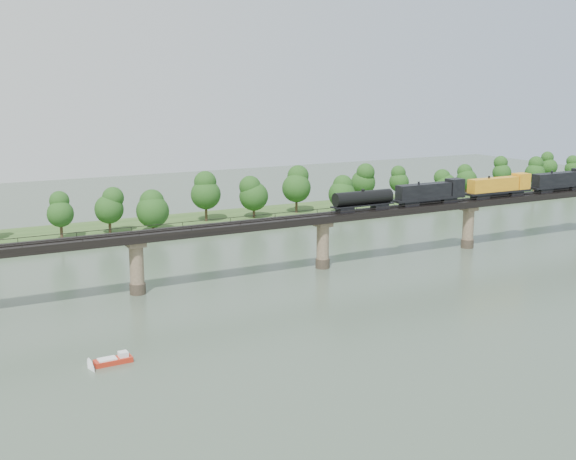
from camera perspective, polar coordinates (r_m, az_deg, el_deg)
name	(u,v)px	position (r m, az deg, el deg)	size (l,w,h in m)	color
ground	(411,306)	(129.09, 9.66, -5.94)	(400.00, 400.00, 0.00)	#3A4A3B
far_bank	(220,221)	(200.59, -5.38, 0.73)	(300.00, 24.00, 1.60)	#2F4E1F
bridge	(323,243)	(151.54, 2.76, -1.01)	(236.00, 30.00, 11.50)	#473A2D
bridge_superstructure	(323,213)	(150.28, 2.79, 1.35)	(220.00, 4.90, 0.75)	black
far_treeline	(198,197)	(192.10, -7.15, 2.63)	(289.06, 17.54, 13.60)	#382619
freight_train	(476,189)	(175.06, 14.66, 3.19)	(76.69, 2.99, 5.28)	black
motorboat	(114,360)	(105.20, -13.61, -9.95)	(5.29, 2.03, 1.47)	red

